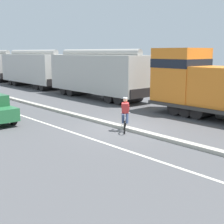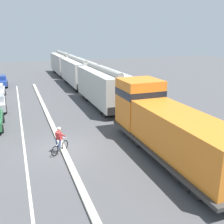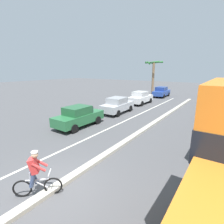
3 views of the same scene
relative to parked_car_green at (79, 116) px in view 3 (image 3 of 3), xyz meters
The scene contains 9 objects.
ground_plane 7.62m from the parked_car_green, 52.04° to the right, with size 120.00×120.00×0.00m, color #4C4C4F.
median_curb 4.72m from the parked_car_green, ahead, with size 0.36×36.00×0.16m, color #B2AD9E.
lane_stripe 2.40m from the parked_car_green, ahead, with size 0.14×36.00×0.01m, color silver.
parked_car_green is the anchor object (origin of this frame).
parked_car_silver 5.38m from the parked_car_green, 88.56° to the left, with size 1.96×4.27×1.62m.
parked_car_white 11.17m from the parked_car_green, 90.29° to the left, with size 1.86×4.21×1.62m.
parked_car_blue 18.45m from the parked_car_green, 89.51° to the left, with size 1.91×4.24×1.62m.
cyclist 7.80m from the parked_car_green, 55.65° to the right, with size 1.29×1.21×1.71m.
palm_tree_near 17.16m from the parked_car_green, 92.61° to the left, with size 2.56×2.71×5.78m.
Camera 3 is at (5.01, -3.39, 4.43)m, focal length 28.00 mm.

